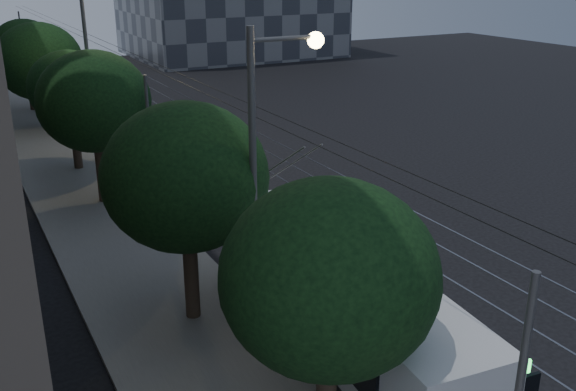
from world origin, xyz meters
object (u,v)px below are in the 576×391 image
(car_white_d, at_px, (80,95))
(streetlamp_far, at_px, (94,36))
(streetlamp_near, at_px, (266,160))
(car_white_c, at_px, (100,124))
(car_white_b, at_px, (126,124))
(trolleybus, at_px, (340,299))
(pickup_silver, at_px, (193,201))
(car_white_a, at_px, (142,164))

(car_white_d, distance_m, streetlamp_far, 17.11)
(streetlamp_far, bearing_deg, streetlamp_near, -90.10)
(car_white_c, xyz_separation_m, car_white_d, (0.84, 9.90, 0.01))
(car_white_c, bearing_deg, car_white_b, -9.45)
(trolleybus, xyz_separation_m, pickup_silver, (-0.09, 11.29, -0.81))
(streetlamp_far, bearing_deg, car_white_b, 64.29)
(car_white_b, bearing_deg, streetlamp_far, -123.61)
(car_white_c, bearing_deg, pickup_silver, -74.33)
(trolleybus, height_order, pickup_silver, trolleybus)
(car_white_b, xyz_separation_m, streetlamp_far, (-2.56, -5.33, 6.09))
(pickup_silver, bearing_deg, trolleybus, -66.96)
(streetlamp_far, bearing_deg, pickup_silver, -82.41)
(car_white_a, bearing_deg, trolleybus, -77.65)
(streetlamp_near, bearing_deg, pickup_silver, 82.08)
(car_white_b, distance_m, streetlamp_near, 25.62)
(pickup_silver, relative_size, streetlamp_far, 0.49)
(car_white_a, distance_m, streetlamp_near, 17.16)
(streetlamp_near, relative_size, streetlamp_far, 0.78)
(car_white_a, relative_size, car_white_c, 0.82)
(car_white_a, xyz_separation_m, streetlamp_near, (-1.10, -16.44, 4.78))
(streetlamp_near, bearing_deg, car_white_d, 86.87)
(car_white_d, bearing_deg, streetlamp_near, -97.68)
(car_white_c, distance_m, streetlamp_far, 8.57)
(pickup_silver, distance_m, streetlamp_near, 10.89)
(car_white_c, bearing_deg, streetlamp_far, -85.35)
(car_white_b, bearing_deg, pickup_silver, -102.54)
(trolleybus, relative_size, car_white_d, 2.66)
(car_white_b, bearing_deg, streetlamp_near, -103.83)
(pickup_silver, relative_size, car_white_c, 1.25)
(car_white_c, height_order, streetlamp_far, streetlamp_far)
(car_white_a, height_order, car_white_b, car_white_b)
(trolleybus, xyz_separation_m, streetlamp_far, (-1.41, 21.24, 5.18))
(car_white_a, bearing_deg, car_white_d, 98.74)
(trolleybus, distance_m, car_white_b, 26.61)
(car_white_c, distance_m, car_white_d, 9.94)
(car_white_c, relative_size, streetlamp_near, 0.51)
(trolleybus, xyz_separation_m, car_white_a, (-0.34, 17.97, -0.96))
(trolleybus, xyz_separation_m, streetlamp_near, (-1.45, 1.52, 3.81))
(car_white_a, relative_size, car_white_b, 0.78)
(trolleybus, bearing_deg, car_white_c, 96.52)
(car_white_b, bearing_deg, car_white_c, 147.90)
(car_white_a, xyz_separation_m, car_white_c, (0.00, 9.27, 0.11))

